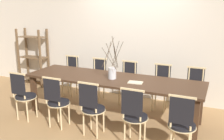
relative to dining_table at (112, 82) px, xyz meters
The scene contains 16 objects.
ground_plane 0.68m from the dining_table, ahead, with size 16.00×16.00×0.00m, color #A87F51.
wall_rear 1.57m from the dining_table, 90.00° to the left, with size 12.00×0.06×3.20m.
dining_table is the anchor object (origin of this frame).
chair_near_leftend 1.61m from the dining_table, 151.73° to the right, with size 0.39×0.39×0.92m.
chair_near_left 1.04m from the dining_table, 132.03° to the right, with size 0.39×0.39×0.92m.
chair_near_center 0.78m from the dining_table, 90.44° to the right, with size 0.39×0.39×0.92m.
chair_near_right 1.05m from the dining_table, 47.32° to the right, with size 0.39×0.39×0.92m.
chair_near_rightend 1.58m from the dining_table, 28.78° to the right, with size 0.39×0.39×0.92m.
chair_far_leftend 1.62m from the dining_table, 151.87° to the left, with size 0.39×0.39×0.92m.
chair_far_left 1.05m from the dining_table, 132.55° to the left, with size 0.39×0.39×0.92m.
chair_far_center 0.78m from the dining_table, 88.55° to the left, with size 0.39×0.39×0.92m.
chair_far_right 1.07m from the dining_table, 45.97° to the left, with size 0.39×0.39×0.92m.
chair_far_rightend 1.58m from the dining_table, 28.98° to the left, with size 0.39×0.39×0.92m.
vase_centerpiece 0.21m from the dining_table, 62.13° to the right, with size 0.37×0.33×0.78m.
book_stack 0.51m from the dining_table, 12.84° to the right, with size 0.26×0.19×0.01m.
shelving_rack 2.91m from the dining_table, 159.36° to the left, with size 0.76×0.36×1.48m.
Camera 1 is at (1.79, -3.97, 2.02)m, focal length 40.00 mm.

